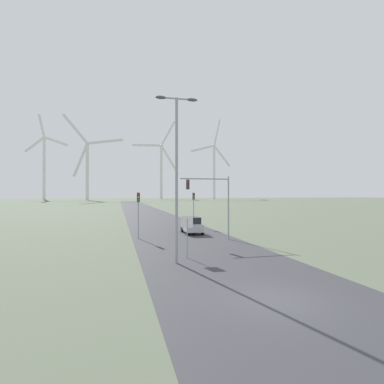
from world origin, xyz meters
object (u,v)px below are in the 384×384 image
(streetlamp, at_px, (177,160))
(wind_turbine_far_left, at_px, (44,162))
(traffic_light_post_near_left, at_px, (138,205))
(wind_turbine_right, at_px, (214,165))
(wind_turbine_center, at_px, (161,165))
(wind_turbine_left, at_px, (87,163))
(traffic_light_mast_overhead, at_px, (212,194))
(traffic_light_post_near_right, at_px, (194,202))
(car_approaching, at_px, (192,225))
(stop_sign_near, at_px, (187,229))

(streetlamp, bearing_deg, wind_turbine_far_left, 104.16)
(traffic_light_post_near_left, height_order, wind_turbine_right, wind_turbine_right)
(wind_turbine_far_left, height_order, wind_turbine_center, wind_turbine_center)
(wind_turbine_far_left, xyz_separation_m, wind_turbine_center, (90.40, -4.56, -0.95))
(wind_turbine_left, bearing_deg, traffic_light_mast_overhead, -81.31)
(traffic_light_post_near_right, distance_m, wind_turbine_center, 211.99)
(streetlamp, bearing_deg, traffic_light_post_near_left, 98.44)
(wind_turbine_center, bearing_deg, traffic_light_post_near_right, -96.93)
(wind_turbine_right, bearing_deg, streetlamp, -108.78)
(car_approaching, xyz_separation_m, wind_turbine_center, (27.21, 215.36, 27.44))
(stop_sign_near, distance_m, wind_turbine_left, 198.99)
(car_approaching, relative_size, wind_turbine_center, 0.06)
(car_approaching, distance_m, wind_turbine_right, 221.80)
(traffic_light_post_near_left, bearing_deg, wind_turbine_left, 96.78)
(traffic_light_mast_overhead, relative_size, wind_turbine_left, 0.10)
(traffic_light_post_near_right, height_order, wind_turbine_far_left, wind_turbine_far_left)
(car_approaching, relative_size, wind_turbine_far_left, 0.06)
(wind_turbine_far_left, bearing_deg, traffic_light_post_near_right, -73.07)
(traffic_light_post_near_right, bearing_deg, traffic_light_post_near_left, -131.63)
(stop_sign_near, bearing_deg, streetlamp, -127.17)
(traffic_light_post_near_right, distance_m, wind_turbine_far_left, 224.72)
(car_approaching, bearing_deg, traffic_light_mast_overhead, -81.76)
(traffic_light_post_near_right, xyz_separation_m, wind_turbine_far_left, (-65.00, 213.53, 26.03))
(traffic_light_post_near_right, bearing_deg, traffic_light_mast_overhead, -95.54)
(wind_turbine_right, bearing_deg, traffic_light_mast_overhead, -108.25)
(traffic_light_mast_overhead, xyz_separation_m, wind_turbine_right, (70.32, 213.23, 24.25))
(traffic_light_post_near_left, xyz_separation_m, wind_turbine_left, (-22.16, 186.31, 22.12))
(car_approaching, relative_size, wind_turbine_right, 0.06)
(traffic_light_mast_overhead, relative_size, car_approaching, 1.43)
(wind_turbine_center, bearing_deg, stop_sign_near, -97.65)
(wind_turbine_left, bearing_deg, traffic_light_post_near_right, -80.42)
(traffic_light_post_near_left, distance_m, traffic_light_post_near_right, 11.73)
(wind_turbine_center, xyz_separation_m, wind_turbine_right, (43.82, -7.07, 0.20))
(wind_turbine_far_left, distance_m, wind_turbine_center, 90.52)
(streetlamp, distance_m, car_approaching, 15.14)
(stop_sign_near, distance_m, wind_turbine_right, 234.12)
(wind_turbine_center, distance_m, wind_turbine_right, 44.39)
(traffic_light_post_near_left, xyz_separation_m, traffic_light_mast_overhead, (6.69, -2.57, 1.05))
(traffic_light_post_near_right, bearing_deg, wind_turbine_center, 83.07)
(car_approaching, bearing_deg, stop_sign_near, -105.49)
(traffic_light_post_near_left, xyz_separation_m, car_approaching, (5.98, 2.37, -2.35))
(traffic_light_mast_overhead, distance_m, wind_turbine_left, 192.23)
(stop_sign_near, distance_m, car_approaching, 12.60)
(stop_sign_near, height_order, wind_turbine_far_left, wind_turbine_far_left)
(streetlamp, height_order, wind_turbine_right, wind_turbine_right)
(car_approaching, distance_m, wind_turbine_left, 187.69)
(wind_turbine_left, bearing_deg, stop_sign_near, -82.79)
(traffic_light_post_near_right, relative_size, traffic_light_mast_overhead, 0.75)
(traffic_light_post_near_left, bearing_deg, stop_sign_near, -74.91)
(streetlamp, relative_size, traffic_light_mast_overhead, 1.74)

